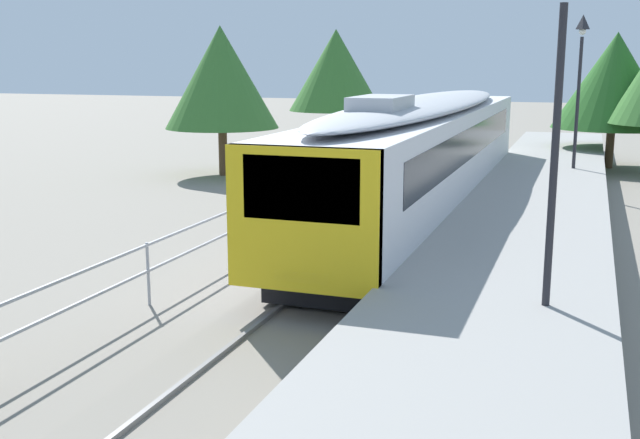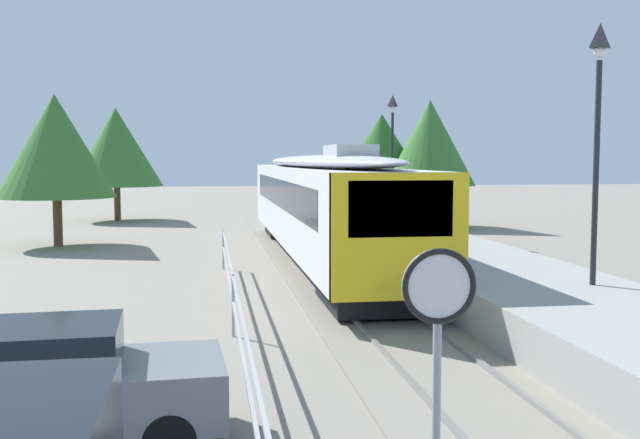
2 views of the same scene
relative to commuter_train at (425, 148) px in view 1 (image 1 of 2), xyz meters
name	(u,v)px [view 1 (image 1 of 2)]	position (x,y,z in m)	size (l,w,h in m)	color
ground_plane	(188,292)	(-3.00, -9.05, -2.15)	(160.00, 160.00, 0.00)	gray
track_rails	(326,305)	(0.00, -9.05, -2.12)	(3.20, 60.00, 0.14)	gray
commuter_train	(425,148)	(0.00, 0.00, 0.00)	(2.82, 21.02, 3.74)	silver
station_platform	(498,302)	(3.25, -9.05, -1.70)	(3.90, 60.00, 0.90)	#999691
platform_lamp_mid_platform	(560,64)	(4.12, -10.39, 2.47)	(0.34, 0.34, 5.35)	#232328
platform_lamp_far_end	(580,63)	(4.12, 6.35, 2.47)	(0.34, 0.34, 5.35)	#232328
tree_behind_station_far	(336,70)	(-8.86, 18.48, 2.03)	(5.19, 5.19, 6.41)	brown
tree_distant_left	(221,77)	(-9.75, 6.18, 1.87)	(4.66, 4.66, 6.10)	brown
tree_distant_centre	(615,81)	(5.47, 13.89, 1.69)	(5.22, 5.22, 5.92)	brown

